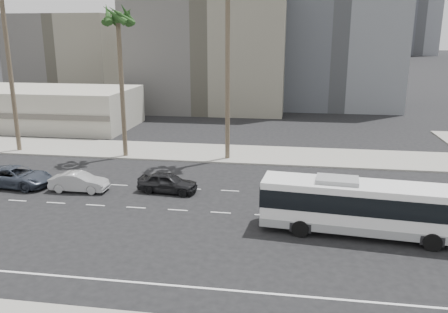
% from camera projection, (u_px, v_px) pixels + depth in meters
% --- Properties ---
extents(ground, '(700.00, 700.00, 0.00)m').
position_uv_depth(ground, '(265.00, 215.00, 30.34)').
color(ground, black).
rests_on(ground, ground).
extents(sidewalk_north, '(120.00, 7.00, 0.15)m').
position_uv_depth(sidewalk_north, '(275.00, 155.00, 45.11)').
color(sidewalk_north, gray).
rests_on(sidewalk_north, ground).
extents(commercial_low, '(22.00, 12.16, 5.00)m').
position_uv_depth(commercial_low, '(48.00, 108.00, 58.93)').
color(commercial_low, '#AAA596').
rests_on(commercial_low, ground).
extents(midrise_beige_west, '(24.00, 18.00, 18.00)m').
position_uv_depth(midrise_beige_west, '(210.00, 52.00, 72.71)').
color(midrise_beige_west, '#5F5C56').
rests_on(midrise_beige_west, ground).
extents(midrise_gray_center, '(20.00, 20.00, 26.00)m').
position_uv_depth(midrise_gray_center, '(336.00, 26.00, 75.39)').
color(midrise_gray_center, '#50545A').
rests_on(midrise_gray_center, ground).
extents(midrise_beige_far, '(18.00, 16.00, 15.00)m').
position_uv_depth(midrise_beige_far, '(74.00, 59.00, 81.73)').
color(midrise_beige_far, '#5F5C56').
rests_on(midrise_beige_far, ground).
extents(highrise_far, '(22.00, 22.00, 60.00)m').
position_uv_depth(highrise_far, '(419.00, 1.00, 260.25)').
color(highrise_far, '#575962').
rests_on(highrise_far, ground).
extents(city_bus, '(12.18, 3.84, 3.44)m').
position_uv_depth(city_bus, '(362.00, 206.00, 27.05)').
color(city_bus, white).
rests_on(city_bus, ground).
extents(car_a, '(2.23, 4.70, 1.55)m').
position_uv_depth(car_a, '(168.00, 182.00, 34.63)').
color(car_a, black).
rests_on(car_a, ground).
extents(car_b, '(1.62, 4.46, 1.46)m').
position_uv_depth(car_b, '(79.00, 182.00, 34.87)').
color(car_b, '#A4A4A5').
rests_on(car_b, ground).
extents(car_c, '(3.08, 6.01, 1.62)m').
position_uv_depth(car_c, '(15.00, 177.00, 35.94)').
color(car_c, '#323845').
rests_on(car_c, ground).
extents(palm_mid, '(4.65, 4.65, 14.37)m').
position_uv_depth(palm_mid, '(118.00, 20.00, 41.48)').
color(palm_mid, brown).
rests_on(palm_mid, ground).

